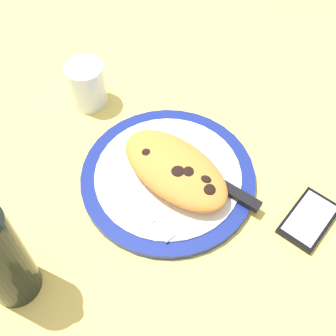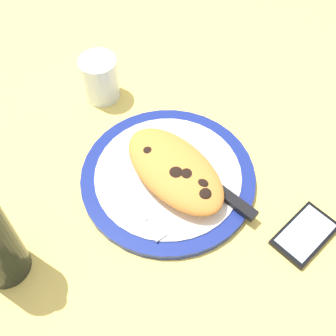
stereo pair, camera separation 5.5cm
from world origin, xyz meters
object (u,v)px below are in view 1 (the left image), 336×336
(fork, at_px, (143,212))
(knife, at_px, (220,185))
(smartphone, at_px, (309,219))
(calzone, at_px, (175,169))
(plate, at_px, (168,177))
(water_glass, at_px, (87,87))

(fork, xyz_separation_m, knife, (0.04, 0.14, 0.00))
(fork, distance_m, smartphone, 0.29)
(calzone, relative_size, knife, 1.05)
(knife, relative_size, smartphone, 1.82)
(smartphone, bearing_deg, knife, -147.59)
(plate, xyz_separation_m, calzone, (0.01, 0.01, 0.03))
(water_glass, bearing_deg, knife, 12.97)
(calzone, bearing_deg, plate, -150.83)
(fork, bearing_deg, water_glass, 167.75)
(plate, relative_size, calzone, 1.34)
(plate, xyz_separation_m, knife, (0.08, 0.06, 0.01))
(plate, bearing_deg, calzone, 29.17)
(water_glass, bearing_deg, smartphone, 19.25)
(knife, bearing_deg, plate, -141.55)
(calzone, height_order, smartphone, calzone)
(water_glass, bearing_deg, plate, 3.75)
(plate, distance_m, calzone, 0.04)
(plate, bearing_deg, knife, 38.45)
(smartphone, height_order, water_glass, water_glass)
(fork, distance_m, knife, 0.15)
(fork, distance_m, water_glass, 0.31)
(plate, bearing_deg, smartphone, 34.64)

